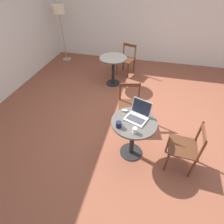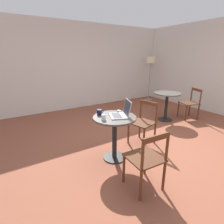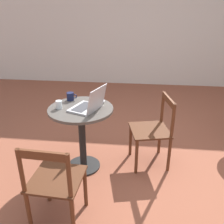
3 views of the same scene
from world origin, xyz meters
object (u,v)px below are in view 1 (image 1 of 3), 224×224
at_px(drinking_glass, 135,130).
at_px(floor_lamp, 59,13).
at_px(chair_near_front, 185,148).
at_px(mouse, 125,110).
at_px(cafe_table_near, 133,130).
at_px(cafe_table_mid, 113,64).
at_px(chair_mid_right, 127,59).
at_px(laptop, 138,115).
at_px(chair_near_right, 129,105).
at_px(mug, 119,124).

bearing_deg(drinking_glass, floor_lamp, 37.88).
bearing_deg(chair_near_front, mouse, 75.86).
bearing_deg(cafe_table_near, cafe_table_mid, 20.91).
xyz_separation_m(floor_lamp, drinking_glass, (-3.63, -2.82, -0.64)).
bearing_deg(chair_mid_right, laptop, -167.14).
relative_size(chair_mid_right, drinking_glass, 9.64).
bearing_deg(mouse, cafe_table_mid, 18.39).
distance_m(cafe_table_mid, chair_mid_right, 0.75).
height_order(chair_near_right, drinking_glass, drinking_glass).
bearing_deg(chair_near_front, chair_near_right, 49.80).
xyz_separation_m(cafe_table_mid, laptop, (-2.11, -0.88, 0.24)).
relative_size(cafe_table_mid, mouse, 7.58).
xyz_separation_m(mouse, drinking_glass, (-0.43, -0.21, 0.03)).
relative_size(chair_near_right, floor_lamp, 0.50).
xyz_separation_m(cafe_table_near, chair_near_front, (-0.05, -0.82, -0.14)).
bearing_deg(cafe_table_mid, chair_mid_right, -19.10).
bearing_deg(mug, cafe_table_mid, 15.06).
xyz_separation_m(cafe_table_mid, floor_lamp, (1.19, 1.94, 0.87)).
bearing_deg(chair_near_front, floor_lamp, 46.26).
distance_m(cafe_table_mid, chair_near_right, 1.56).
height_order(cafe_table_near, chair_mid_right, chair_mid_right).
height_order(chair_mid_right, mouse, chair_mid_right).
height_order(laptop, mouse, laptop).
bearing_deg(chair_near_right, floor_lamp, 45.00).
relative_size(chair_mid_right, mouse, 8.36).
relative_size(cafe_table_mid, drinking_glass, 8.74).
distance_m(chair_near_right, chair_mid_right, 2.14).
height_order(floor_lamp, mouse, floor_lamp).
height_order(chair_mid_right, drinking_glass, drinking_glass).
bearing_deg(laptop, chair_near_front, -100.30).
bearing_deg(chair_near_right, mug, 178.53).
bearing_deg(mouse, floor_lamp, 39.18).
bearing_deg(floor_lamp, cafe_table_mid, -121.61).
relative_size(cafe_table_near, chair_mid_right, 0.91).
bearing_deg(drinking_glass, chair_near_right, 12.01).
xyz_separation_m(cafe_table_mid, chair_near_front, (-2.25, -1.66, -0.14)).
relative_size(chair_mid_right, mug, 6.95).
distance_m(cafe_table_near, chair_mid_right, 2.97).
relative_size(floor_lamp, mouse, 16.55).
relative_size(laptop, mug, 3.37).
distance_m(chair_near_right, drinking_glass, 1.11).
relative_size(chair_near_right, mug, 6.95).
xyz_separation_m(laptop, mouse, (0.11, 0.21, -0.04)).
bearing_deg(mug, chair_mid_right, 7.39).
height_order(chair_near_front, chair_mid_right, same).
bearing_deg(laptop, mug, 136.75).
bearing_deg(chair_near_right, drinking_glass, -167.99).
bearing_deg(chair_near_front, drinking_glass, 102.74).
bearing_deg(drinking_glass, mouse, 26.57).
relative_size(laptop, drinking_glass, 4.68).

